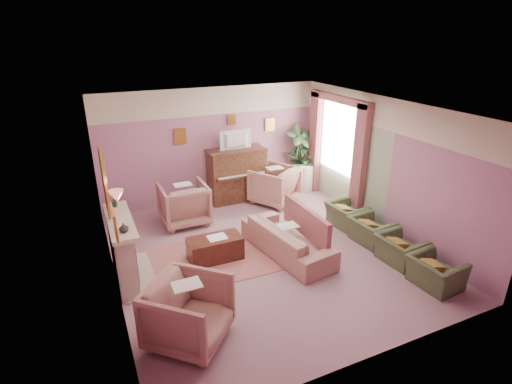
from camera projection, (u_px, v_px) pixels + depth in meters
name	position (u px, v px, depth m)	size (l,w,h in m)	color
floor	(265.00, 253.00, 7.79)	(5.50, 6.00, 0.01)	gray
ceiling	(266.00, 109.00, 6.73)	(5.50, 6.00, 0.01)	silver
wall_back	(212.00, 145.00, 9.79)	(5.50, 0.02, 2.80)	gray
wall_front	(375.00, 270.00, 4.73)	(5.50, 0.02, 2.80)	gray
wall_left	(106.00, 212.00, 6.21)	(0.02, 6.00, 2.80)	gray
wall_right	(384.00, 166.00, 8.31)	(0.02, 6.00, 2.80)	gray
picture_rail_band	(211.00, 101.00, 9.37)	(5.50, 0.01, 0.65)	beige
stripe_panel	(345.00, 163.00, 9.52)	(0.01, 3.00, 2.15)	#9AAB89
fireplace_surround	(122.00, 252.00, 6.76)	(0.30, 1.40, 1.10)	#BFAC94
fireplace_inset	(129.00, 258.00, 6.85)	(0.18, 0.72, 0.68)	black
fire_ember	(133.00, 266.00, 6.94)	(0.06, 0.54, 0.10)	#F13C19
mantel_shelf	(120.00, 221.00, 6.55)	(0.40, 1.55, 0.07)	#BFAC94
hearth	(138.00, 276.00, 7.04)	(0.55, 1.50, 0.02)	#BFAC94
mirror_frame	(105.00, 184.00, 6.24)	(0.04, 0.72, 1.20)	#B68131
mirror_glass	(106.00, 184.00, 6.25)	(0.01, 0.60, 1.06)	white
sconce_shade	(117.00, 196.00, 5.32)	(0.20, 0.20, 0.16)	#DD7161
piano	(237.00, 175.00, 9.99)	(1.40, 0.60, 1.30)	#4D2C1B
piano_keyshelf	(242.00, 177.00, 9.67)	(1.30, 0.12, 0.06)	#4D2C1B
piano_keys	(242.00, 175.00, 9.66)	(1.20, 0.08, 0.02)	silver
piano_top	(236.00, 150.00, 9.74)	(1.45, 0.65, 0.04)	#4D2C1B
television	(237.00, 139.00, 9.59)	(0.80, 0.12, 0.48)	black
print_back_left	(180.00, 136.00, 9.32)	(0.30, 0.03, 0.38)	#B68131
print_back_right	(270.00, 125.00, 10.20)	(0.26, 0.03, 0.34)	#B68131
print_back_mid	(231.00, 120.00, 9.72)	(0.22, 0.03, 0.26)	#B68131
print_left_wall	(115.00, 226.00, 5.09)	(0.03, 0.28, 0.36)	#B68131
window_blind	(339.00, 135.00, 9.48)	(0.03, 1.40, 1.80)	white
curtain_left	(359.00, 163.00, 8.83)	(0.16, 0.34, 2.60)	#8F4A4D
curtain_right	(315.00, 143.00, 10.38)	(0.16, 0.34, 2.60)	#8F4A4D
pelmet	(340.00, 99.00, 9.13)	(0.16, 2.20, 0.16)	#8F4A4D
mantel_plant	(115.00, 200.00, 6.96)	(0.16, 0.16, 0.28)	#2A4A26
mantel_vase	(124.00, 228.00, 6.09)	(0.16, 0.16, 0.16)	beige
area_rug	(217.00, 257.00, 7.61)	(2.50, 1.80, 0.01)	#A45B58
coffee_table	(215.00, 249.00, 7.49)	(1.00, 0.50, 0.45)	#441D14
table_paper	(217.00, 237.00, 7.42)	(0.35, 0.28, 0.01)	white
sofa	(287.00, 234.00, 7.61)	(0.69, 2.08, 0.84)	#AD796A
sofa_throw	(306.00, 222.00, 7.70)	(0.11, 1.58, 0.58)	#8F4A4D
floral_armchair_left	(184.00, 201.00, 8.81)	(0.99, 0.99, 1.03)	#AD796A
floral_armchair_right	(274.00, 183.00, 9.85)	(0.99, 0.99, 1.03)	#AD796A
floral_armchair_front	(189.00, 310.00, 5.42)	(0.99, 0.99, 1.03)	#AD796A
olive_chair_a	(436.00, 268.00, 6.66)	(0.57, 0.81, 0.70)	#455232
olive_chair_b	(401.00, 245.00, 7.35)	(0.57, 0.81, 0.70)	#455232
olive_chair_c	(371.00, 227.00, 8.04)	(0.57, 0.81, 0.70)	#455232
olive_chair_d	(347.00, 211.00, 8.73)	(0.57, 0.81, 0.70)	#455232
side_table	(304.00, 177.00, 10.73)	(0.52, 0.52, 0.70)	white
side_plant_big	(305.00, 159.00, 10.53)	(0.30, 0.30, 0.34)	#2A4A26
side_plant_small	(310.00, 160.00, 10.50)	(0.16, 0.16, 0.28)	#2A4A26
palm_pot	(297.00, 183.00, 10.84)	(0.34, 0.34, 0.34)	#A6453A
palm_plant	(299.00, 151.00, 10.50)	(0.76, 0.76, 1.44)	#2A4A26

